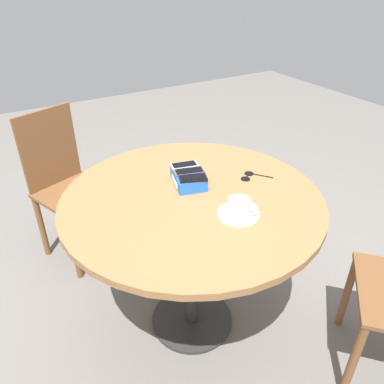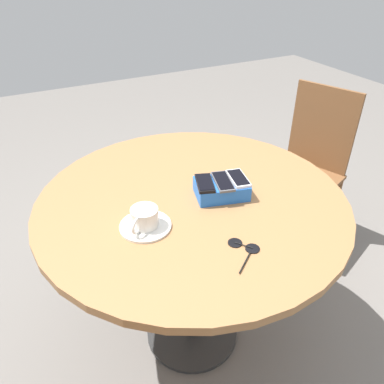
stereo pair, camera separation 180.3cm
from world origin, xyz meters
The scene contains 10 objects.
ground_plane centered at (0.00, 0.00, 0.00)m, with size 8.00×8.00×0.00m, color slate.
round_table centered at (0.00, 0.00, 0.68)m, with size 1.12×1.12×0.78m.
phone_box centered at (-0.10, 0.04, 0.81)m, with size 0.21×0.17×0.06m.
phone_white centered at (-0.16, 0.05, 0.84)m, with size 0.08×0.13×0.01m.
phone_gray centered at (-0.10, 0.04, 0.84)m, with size 0.09×0.14×0.01m.
phone_black centered at (-0.04, 0.03, 0.84)m, with size 0.09×0.13×0.01m.
saucer centered at (0.21, 0.09, 0.79)m, with size 0.17×0.17×0.01m, color silver.
coffee_cup centered at (0.22, 0.09, 0.82)m, with size 0.11×0.10×0.06m.
sunglasses centered at (-0.01, 0.32, 0.78)m, with size 0.12×0.14×0.01m.
chair_far_side centered at (-0.91, -0.34, 0.48)m, with size 0.49×0.49×0.93m.
Camera 1 is at (1.16, -0.69, 1.63)m, focal length 35.00 mm.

